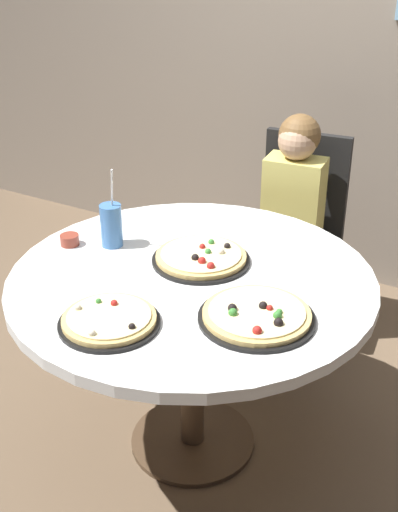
# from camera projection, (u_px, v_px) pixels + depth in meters

# --- Properties ---
(ground_plane) EXTENTS (8.00, 8.00, 0.00)m
(ground_plane) POSITION_uv_depth(u_px,v_px,m) (193.00, 441.00, 2.60)
(ground_plane) COLOR brown
(wall_with_window) EXTENTS (5.20, 0.14, 2.90)m
(wall_with_window) POSITION_uv_depth(u_px,v_px,m) (363.00, 4.00, 3.21)
(wall_with_window) COLOR gray
(wall_with_window) RESTS_ON ground_plane
(dining_table) EXTENTS (1.25, 1.25, 0.75)m
(dining_table) POSITION_uv_depth(u_px,v_px,m) (192.00, 298.00, 2.30)
(dining_table) COLOR white
(dining_table) RESTS_ON ground_plane
(chair_wooden) EXTENTS (0.44, 0.44, 0.95)m
(chair_wooden) POSITION_uv_depth(u_px,v_px,m) (298.00, 224.00, 3.15)
(chair_wooden) COLOR black
(chair_wooden) RESTS_ON ground_plane
(diner_child) EXTENTS (0.29, 0.42, 1.08)m
(diner_child) POSITION_uv_depth(u_px,v_px,m) (286.00, 248.00, 3.02)
(diner_child) COLOR #3F4766
(diner_child) RESTS_ON ground_plane
(pizza_veggie) EXTENTS (0.35, 0.35, 0.05)m
(pizza_veggie) POSITION_uv_depth(u_px,v_px,m) (201.00, 257.00, 2.33)
(pizza_veggie) COLOR black
(pizza_veggie) RESTS_ON dining_table
(pizza_cheese) EXTENTS (0.31, 0.31, 0.05)m
(pizza_cheese) POSITION_uv_depth(u_px,v_px,m) (109.00, 320.00, 1.98)
(pizza_cheese) COLOR black
(pizza_cheese) RESTS_ON dining_table
(pizza_pepperoni) EXTENTS (0.36, 0.36, 0.05)m
(pizza_pepperoni) POSITION_uv_depth(u_px,v_px,m) (257.00, 315.00, 2.00)
(pizza_pepperoni) COLOR black
(pizza_pepperoni) RESTS_ON dining_table
(soda_cup) EXTENTS (0.08, 0.08, 0.31)m
(soda_cup) POSITION_uv_depth(u_px,v_px,m) (111.00, 225.00, 2.42)
(soda_cup) COLOR #3F72B2
(soda_cup) RESTS_ON dining_table
(sauce_bowl) EXTENTS (0.07, 0.07, 0.04)m
(sauce_bowl) POSITION_uv_depth(u_px,v_px,m) (70.00, 240.00, 2.45)
(sauce_bowl) COLOR brown
(sauce_bowl) RESTS_ON dining_table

